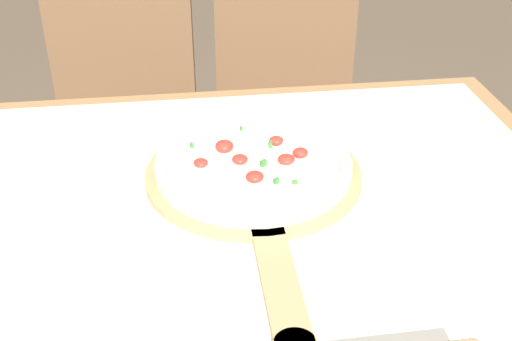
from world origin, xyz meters
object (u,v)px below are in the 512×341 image
chair_right (287,106)px  pizza (253,163)px  chair_left (122,116)px  pizza_peel (256,183)px

chair_right → pizza: bearing=-99.9°
pizza → chair_left: 0.80m
chair_left → chair_right: 0.44m
chair_right → pizza_peel: bearing=-99.4°
pizza_peel → chair_right: chair_right is taller
pizza → chair_right: 0.78m
pizza_peel → chair_left: chair_left is taller
pizza → chair_right: chair_right is taller
pizza → chair_right: bearing=75.7°
pizza_peel → chair_right: (0.18, 0.74, -0.24)m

